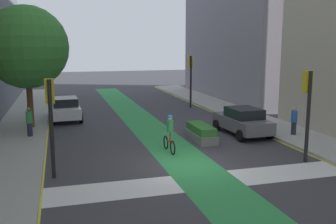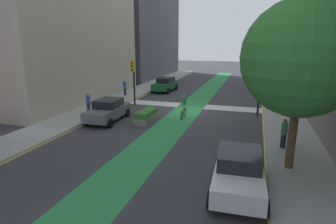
% 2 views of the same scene
% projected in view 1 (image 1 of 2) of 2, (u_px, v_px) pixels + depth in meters
% --- Properties ---
extents(ground_plane, '(120.00, 120.00, 0.00)m').
position_uv_depth(ground_plane, '(188.00, 165.00, 16.46)').
color(ground_plane, '#38383D').
extents(bike_lane_paint, '(2.40, 60.00, 0.01)m').
position_uv_depth(bike_lane_paint, '(190.00, 165.00, 16.48)').
color(bike_lane_paint, '#2D8C47').
rests_on(bike_lane_paint, ground_plane).
extents(crosswalk_band, '(12.00, 1.80, 0.01)m').
position_uv_depth(crosswalk_band, '(206.00, 181.00, 14.57)').
color(crosswalk_band, silver).
rests_on(crosswalk_band, ground_plane).
extents(sidewalk_left, '(3.00, 60.00, 0.15)m').
position_uv_depth(sidewalk_left, '(0.00, 180.00, 14.41)').
color(sidewalk_left, '#9E9E99').
rests_on(sidewalk_left, ground_plane).
extents(curb_stripe_left, '(0.16, 60.00, 0.01)m').
position_uv_depth(curb_stripe_left, '(42.00, 178.00, 14.83)').
color(curb_stripe_left, yellow).
rests_on(curb_stripe_left, ground_plane).
extents(sidewalk_right, '(3.00, 60.00, 0.15)m').
position_uv_depth(sidewalk_right, '(335.00, 150.00, 18.48)').
color(sidewalk_right, '#9E9E99').
rests_on(sidewalk_right, ground_plane).
extents(curb_stripe_right, '(0.16, 60.00, 0.01)m').
position_uv_depth(curb_stripe_right, '(308.00, 154.00, 18.09)').
color(curb_stripe_right, yellow).
rests_on(curb_stripe_right, ground_plane).
extents(traffic_signal_near_right, '(0.35, 0.52, 4.01)m').
position_uv_depth(traffic_signal_near_right, '(307.00, 98.00, 16.61)').
color(traffic_signal_near_right, black).
rests_on(traffic_signal_near_right, ground_plane).
extents(traffic_signal_near_left, '(0.35, 0.52, 3.84)m').
position_uv_depth(traffic_signal_near_left, '(50.00, 109.00, 14.57)').
color(traffic_signal_near_left, black).
rests_on(traffic_signal_near_left, ground_plane).
extents(traffic_signal_far_right, '(0.35, 0.52, 4.23)m').
position_uv_depth(traffic_signal_far_right, '(190.00, 71.00, 31.12)').
color(traffic_signal_far_right, black).
rests_on(traffic_signal_far_right, ground_plane).
extents(car_white_left_far, '(2.18, 4.28, 1.57)m').
position_uv_depth(car_white_left_far, '(65.00, 108.00, 26.18)').
color(car_white_left_far, silver).
rests_on(car_white_left_far, ground_plane).
extents(car_grey_right_far, '(2.15, 4.26, 1.57)m').
position_uv_depth(car_grey_right_far, '(243.00, 121.00, 21.94)').
color(car_grey_right_far, slate).
rests_on(car_grey_right_far, ground_plane).
extents(cyclist_in_lane, '(0.32, 1.73, 1.86)m').
position_uv_depth(cyclist_in_lane, '(170.00, 133.00, 18.28)').
color(cyclist_in_lane, black).
rests_on(cyclist_in_lane, ground_plane).
extents(pedestrian_sidewalk_right_a, '(0.34, 0.34, 1.55)m').
position_uv_depth(pedestrian_sidewalk_right_a, '(294.00, 121.00, 21.31)').
color(pedestrian_sidewalk_right_a, '#262638').
rests_on(pedestrian_sidewalk_right_a, sidewalk_right).
extents(pedestrian_sidewalk_left_a, '(0.34, 0.34, 1.60)m').
position_uv_depth(pedestrian_sidewalk_left_a, '(29.00, 122.00, 20.92)').
color(pedestrian_sidewalk_left_a, '#262638').
rests_on(pedestrian_sidewalk_left_a, sidewalk_left).
extents(street_tree_near, '(4.90, 4.90, 7.27)m').
position_uv_depth(street_tree_near, '(27.00, 47.00, 22.56)').
color(street_tree_near, brown).
rests_on(street_tree_near, sidewalk_left).
extents(median_planter, '(0.97, 2.71, 0.85)m').
position_uv_depth(median_planter, '(201.00, 133.00, 20.69)').
color(median_planter, slate).
rests_on(median_planter, ground_plane).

